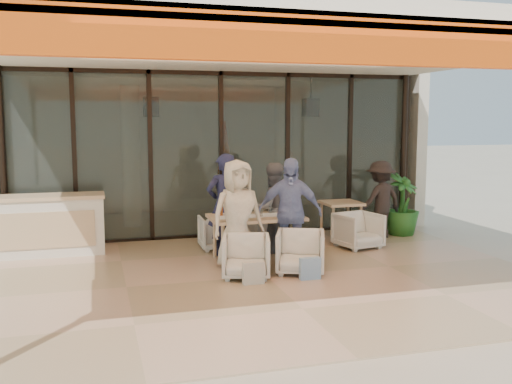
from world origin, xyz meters
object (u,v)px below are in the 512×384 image
chair_near_right (300,250)px  diner_cream (238,215)px  potted_palm (402,205)px  chair_far_right (264,230)px  diner_periwinkle (290,212)px  host_counter (49,225)px  diner_navy (224,205)px  chair_near_left (246,255)px  side_table (341,207)px  standing_woman (380,200)px  dining_table (255,219)px  diner_grey (272,208)px  side_chair (358,229)px  chair_far_left (218,231)px

chair_near_right → diner_cream: diner_cream is taller
potted_palm → chair_far_right: bearing=-176.3°
chair_near_right → diner_periwinkle: diner_periwinkle is taller
host_counter → chair_far_right: (3.69, -0.33, -0.22)m
diner_navy → chair_near_left: bearing=80.3°
chair_far_right → diner_cream: (-0.84, -1.40, 0.53)m
side_table → potted_palm: 1.34m
diner_navy → standing_woman: diner_navy is taller
standing_woman → dining_table: bearing=5.0°
diner_grey → side_table: size_ratio=2.10×
diner_grey → host_counter: bearing=-20.9°
potted_palm → standing_woman: bearing=-166.5°
dining_table → chair_near_right: dining_table is taller
chair_far_right → side_chair: side_chair is taller
host_counter → chair_far_right: host_counter is taller
chair_near_right → potted_palm: bearing=57.7°
chair_far_left → side_chair: 2.49m
diner_navy → diner_grey: diner_navy is taller
side_chair → chair_near_left: bearing=-164.4°
side_table → chair_near_right: bearing=-127.9°
diner_navy → side_table: size_ratio=2.33×
side_table → potted_palm: bearing=3.0°
diner_cream → side_chair: (2.41, 0.77, -0.49)m
chair_near_left → standing_woman: standing_woman is taller
diner_grey → diner_cream: size_ratio=0.92×
dining_table → chair_far_left: 1.09m
host_counter → side_chair: size_ratio=2.59×
chair_far_right → standing_woman: standing_woman is taller
dining_table → side_table: bearing=28.0°
diner_cream → chair_near_left: bearing=-99.3°
diner_grey → chair_near_right: bearing=81.8°
diner_periwinkle → potted_palm: diner_periwinkle is taller
dining_table → potted_palm: bearing=18.8°
diner_navy → chair_far_right: bearing=-158.9°
diner_navy → diner_periwinkle: size_ratio=1.02×
chair_far_right → diner_cream: size_ratio=0.37×
chair_far_right → diner_periwinkle: 1.50m
chair_far_right → side_table: (1.57, 0.12, 0.32)m
chair_far_left → diner_navy: bearing=91.3°
dining_table → potted_palm: size_ratio=1.22×
host_counter → diner_grey: (3.69, -0.83, 0.25)m
chair_far_left → diner_periwinkle: (0.84, -1.40, 0.52)m
chair_near_left → side_chair: 2.72m
diner_cream → side_table: bearing=22.9°
side_chair → standing_woman: size_ratio=0.47×
host_counter → diner_grey: 3.79m
side_table → standing_woman: (0.79, -0.06, 0.12)m
chair_far_left → diner_grey: 1.08m
chair_near_right → diner_periwinkle: (0.00, 0.50, 0.50)m
host_counter → chair_far_left: host_counter is taller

